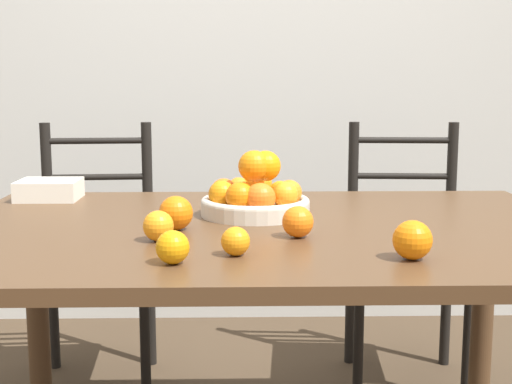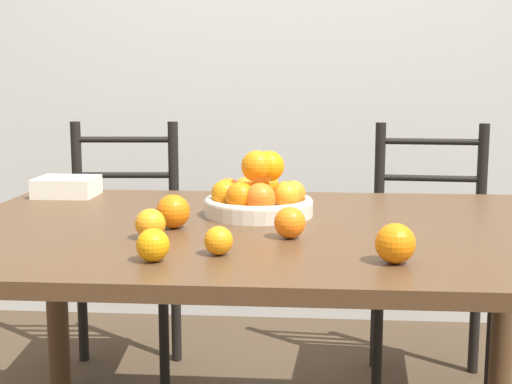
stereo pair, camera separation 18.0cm
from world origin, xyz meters
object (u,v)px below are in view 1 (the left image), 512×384
at_px(fruit_bowl, 255,196).
at_px(book_stack, 49,190).
at_px(orange_loose_0, 173,247).
at_px(orange_loose_1, 176,213).
at_px(orange_loose_3, 158,226).
at_px(chair_right, 405,256).
at_px(orange_loose_2, 236,241).
at_px(orange_loose_5, 412,240).
at_px(orange_loose_4, 298,222).
at_px(chair_left, 95,258).

xyz_separation_m(fruit_bowl, book_stack, (-0.62, 0.27, -0.02)).
relative_size(orange_loose_0, orange_loose_1, 0.81).
height_order(orange_loose_3, chair_right, chair_right).
distance_m(orange_loose_2, orange_loose_5, 0.36).
xyz_separation_m(orange_loose_0, orange_loose_5, (0.48, 0.02, 0.01)).
bearing_deg(orange_loose_4, orange_loose_0, -138.80).
xyz_separation_m(orange_loose_2, orange_loose_4, (0.14, 0.17, 0.01)).
relative_size(orange_loose_3, book_stack, 0.39).
distance_m(fruit_bowl, book_stack, 0.67).
distance_m(orange_loose_5, book_stack, 1.19).
xyz_separation_m(orange_loose_0, chair_right, (0.75, 1.22, -0.33)).
height_order(orange_loose_0, orange_loose_5, orange_loose_5).
xyz_separation_m(fruit_bowl, chair_left, (-0.58, 0.72, -0.35)).
xyz_separation_m(orange_loose_4, book_stack, (-0.71, 0.54, -0.01)).
height_order(orange_loose_2, book_stack, orange_loose_2).
height_order(orange_loose_3, chair_left, chair_left).
height_order(orange_loose_2, orange_loose_3, orange_loose_3).
height_order(orange_loose_0, orange_loose_3, orange_loose_3).
bearing_deg(orange_loose_0, orange_loose_5, 2.88).
bearing_deg(chair_right, orange_loose_5, -98.69).
bearing_deg(book_stack, orange_loose_5, -38.95).
bearing_deg(orange_loose_0, orange_loose_3, 104.18).
distance_m(orange_loose_0, book_stack, 0.89).
relative_size(orange_loose_0, orange_loose_3, 0.97).
bearing_deg(orange_loose_1, fruit_bowl, 42.96).
bearing_deg(orange_loose_2, orange_loose_3, 141.97).
bearing_deg(book_stack, orange_loose_1, -46.80).
bearing_deg(fruit_bowl, orange_loose_2, -96.51).
bearing_deg(orange_loose_5, orange_loose_0, -177.12).
bearing_deg(orange_loose_1, book_stack, 133.20).
height_order(orange_loose_0, book_stack, orange_loose_0).
xyz_separation_m(orange_loose_0, book_stack, (-0.44, 0.77, -0.00)).
xyz_separation_m(orange_loose_1, orange_loose_4, (0.29, -0.09, -0.01)).
distance_m(orange_loose_1, orange_loose_2, 0.29).
bearing_deg(chair_left, orange_loose_4, -60.02).
bearing_deg(orange_loose_5, orange_loose_1, 149.37).
distance_m(orange_loose_4, chair_right, 1.16).
height_order(fruit_bowl, chair_left, chair_left).
height_order(orange_loose_5, book_stack, orange_loose_5).
distance_m(orange_loose_1, book_stack, 0.62).
height_order(orange_loose_0, orange_loose_1, orange_loose_1).
relative_size(fruit_bowl, orange_loose_5, 3.62).
distance_m(orange_loose_1, chair_left, 1.04).
distance_m(orange_loose_3, book_stack, 0.69).
distance_m(orange_loose_4, chair_left, 1.24).
relative_size(orange_loose_1, book_stack, 0.46).
bearing_deg(orange_loose_5, fruit_bowl, 122.62).
height_order(fruit_bowl, orange_loose_4, fruit_bowl).
distance_m(orange_loose_0, orange_loose_3, 0.21).
height_order(orange_loose_4, orange_loose_5, orange_loose_5).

